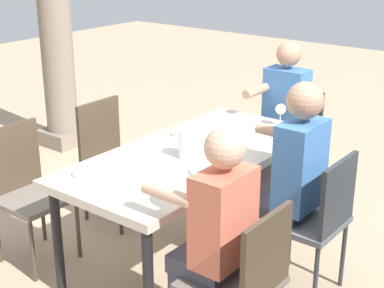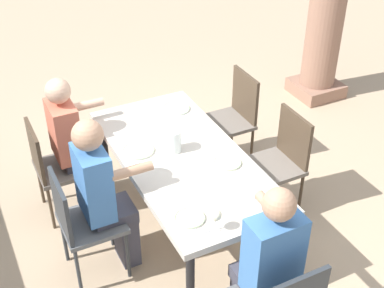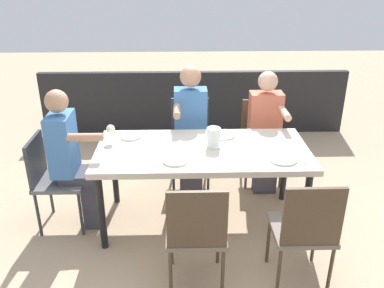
{
  "view_description": "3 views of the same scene",
  "coord_description": "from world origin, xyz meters",
  "px_view_note": "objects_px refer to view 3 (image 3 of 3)",
  "views": [
    {
      "loc": [
        -2.84,
        -2.2,
        2.14
      ],
      "look_at": [
        -0.11,
        -0.07,
        0.87
      ],
      "focal_mm": 54.62,
      "sensor_mm": 36.0,
      "label": 1
    },
    {
      "loc": [
        3.02,
        -1.44,
        3.16
      ],
      "look_at": [
        -0.02,
        0.08,
        0.85
      ],
      "focal_mm": 49.85,
      "sensor_mm": 36.0,
      "label": 2
    },
    {
      "loc": [
        0.19,
        3.28,
        2.3
      ],
      "look_at": [
        0.09,
        -0.09,
        0.78
      ],
      "focal_mm": 38.03,
      "sensor_mm": 36.0,
      "label": 3
    }
  ],
  "objects_px": {
    "chair_west_north": "(305,228)",
    "plate_3": "(131,136)",
    "plate_0": "(283,159)",
    "dining_table": "(202,155)",
    "plate_1": "(223,135)",
    "chair_mid_north": "(196,230)",
    "diner_man_white": "(71,157)",
    "chair_head_east": "(52,175)",
    "plate_2": "(175,161)",
    "wine_glass_3": "(111,129)",
    "diner_guest_third": "(266,128)",
    "chair_mid_south": "(190,134)",
    "water_pitcher": "(213,138)",
    "chair_west_south": "(261,135)",
    "diner_woman_green": "(190,125)"
  },
  "relations": [
    {
      "from": "chair_west_north",
      "to": "chair_mid_south",
      "type": "xyz_separation_m",
      "value": [
        0.79,
        -1.75,
        0.0
      ]
    },
    {
      "from": "chair_west_north",
      "to": "diner_guest_third",
      "type": "relative_size",
      "value": 0.73
    },
    {
      "from": "dining_table",
      "to": "diner_guest_third",
      "type": "bearing_deg",
      "value": -136.4
    },
    {
      "from": "plate_0",
      "to": "plate_3",
      "type": "height_order",
      "value": "same"
    },
    {
      "from": "chair_west_south",
      "to": "plate_1",
      "type": "height_order",
      "value": "chair_west_south"
    },
    {
      "from": "chair_head_east",
      "to": "chair_mid_north",
      "type": "bearing_deg",
      "value": 145.68
    },
    {
      "from": "dining_table",
      "to": "chair_head_east",
      "type": "bearing_deg",
      "value": 0.0
    },
    {
      "from": "plate_0",
      "to": "diner_guest_third",
      "type": "bearing_deg",
      "value": -92.69
    },
    {
      "from": "dining_table",
      "to": "plate_2",
      "type": "bearing_deg",
      "value": 46.77
    },
    {
      "from": "dining_table",
      "to": "diner_woman_green",
      "type": "relative_size",
      "value": 1.42
    },
    {
      "from": "chair_head_east",
      "to": "plate_3",
      "type": "distance_m",
      "value": 0.79
    },
    {
      "from": "dining_table",
      "to": "plate_2",
      "type": "relative_size",
      "value": 9.07
    },
    {
      "from": "plate_0",
      "to": "plate_1",
      "type": "xyz_separation_m",
      "value": [
        0.45,
        -0.54,
        -0.0
      ]
    },
    {
      "from": "chair_head_east",
      "to": "dining_table",
      "type": "bearing_deg",
      "value": 180.0
    },
    {
      "from": "chair_mid_north",
      "to": "wine_glass_3",
      "type": "bearing_deg",
      "value": -54.56
    },
    {
      "from": "chair_west_south",
      "to": "plate_2",
      "type": "distance_m",
      "value": 1.49
    },
    {
      "from": "dining_table",
      "to": "diner_woman_green",
      "type": "xyz_separation_m",
      "value": [
        0.09,
        -0.68,
        0.02
      ]
    },
    {
      "from": "plate_3",
      "to": "chair_west_north",
      "type": "bearing_deg",
      "value": 140.07
    },
    {
      "from": "chair_mid_north",
      "to": "plate_0",
      "type": "xyz_separation_m",
      "value": [
        -0.75,
        -0.62,
        0.25
      ]
    },
    {
      "from": "plate_0",
      "to": "dining_table",
      "type": "bearing_deg",
      "value": -20.81
    },
    {
      "from": "chair_head_east",
      "to": "plate_1",
      "type": "height_order",
      "value": "chair_head_east"
    },
    {
      "from": "diner_woman_green",
      "to": "chair_mid_north",
      "type": "bearing_deg",
      "value": 90.1
    },
    {
      "from": "plate_1",
      "to": "plate_3",
      "type": "height_order",
      "value": "same"
    },
    {
      "from": "chair_mid_south",
      "to": "water_pitcher",
      "type": "bearing_deg",
      "value": 102.64
    },
    {
      "from": "plate_1",
      "to": "plate_2",
      "type": "relative_size",
      "value": 1.18
    },
    {
      "from": "dining_table",
      "to": "chair_west_south",
      "type": "distance_m",
      "value": 1.14
    },
    {
      "from": "plate_0",
      "to": "water_pitcher",
      "type": "height_order",
      "value": "water_pitcher"
    },
    {
      "from": "chair_mid_south",
      "to": "diner_guest_third",
      "type": "xyz_separation_m",
      "value": [
        -0.79,
        0.2,
        0.15
      ]
    },
    {
      "from": "diner_woman_green",
      "to": "water_pitcher",
      "type": "height_order",
      "value": "diner_woman_green"
    },
    {
      "from": "chair_mid_north",
      "to": "water_pitcher",
      "type": "bearing_deg",
      "value": -101.63
    },
    {
      "from": "plate_0",
      "to": "plate_3",
      "type": "xyz_separation_m",
      "value": [
        1.33,
        -0.53,
        0.0
      ]
    },
    {
      "from": "plate_3",
      "to": "diner_woman_green",
      "type": "bearing_deg",
      "value": -144.94
    },
    {
      "from": "diner_man_white",
      "to": "diner_guest_third",
      "type": "height_order",
      "value": "diner_man_white"
    },
    {
      "from": "chair_west_north",
      "to": "chair_west_south",
      "type": "relative_size",
      "value": 1.04
    },
    {
      "from": "wine_glass_3",
      "to": "plate_1",
      "type": "bearing_deg",
      "value": -173.84
    },
    {
      "from": "dining_table",
      "to": "plate_3",
      "type": "distance_m",
      "value": 0.73
    },
    {
      "from": "chair_west_north",
      "to": "plate_0",
      "type": "relative_size",
      "value": 3.92
    },
    {
      "from": "chair_west_north",
      "to": "plate_3",
      "type": "xyz_separation_m",
      "value": [
        1.37,
        -1.15,
        0.24
      ]
    },
    {
      "from": "plate_2",
      "to": "wine_glass_3",
      "type": "relative_size",
      "value": 1.24
    },
    {
      "from": "chair_west_north",
      "to": "plate_3",
      "type": "distance_m",
      "value": 1.81
    },
    {
      "from": "diner_guest_third",
      "to": "plate_0",
      "type": "bearing_deg",
      "value": 87.31
    },
    {
      "from": "chair_head_east",
      "to": "diner_woman_green",
      "type": "xyz_separation_m",
      "value": [
        -1.28,
        -0.68,
        0.2
      ]
    },
    {
      "from": "plate_2",
      "to": "plate_3",
      "type": "distance_m",
      "value": 0.68
    },
    {
      "from": "chair_head_east",
      "to": "wine_glass_3",
      "type": "bearing_deg",
      "value": -161.95
    },
    {
      "from": "chair_mid_north",
      "to": "wine_glass_3",
      "type": "distance_m",
      "value": 1.34
    },
    {
      "from": "chair_west_south",
      "to": "water_pitcher",
      "type": "relative_size",
      "value": 4.91
    },
    {
      "from": "plate_2",
      "to": "wine_glass_3",
      "type": "xyz_separation_m",
      "value": [
        0.59,
        -0.43,
        0.11
      ]
    },
    {
      "from": "diner_guest_third",
      "to": "wine_glass_3",
      "type": "relative_size",
      "value": 7.59
    },
    {
      "from": "water_pitcher",
      "to": "dining_table",
      "type": "bearing_deg",
      "value": 20.08
    },
    {
      "from": "chair_mid_north",
      "to": "diner_man_white",
      "type": "relative_size",
      "value": 0.7
    }
  ]
}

